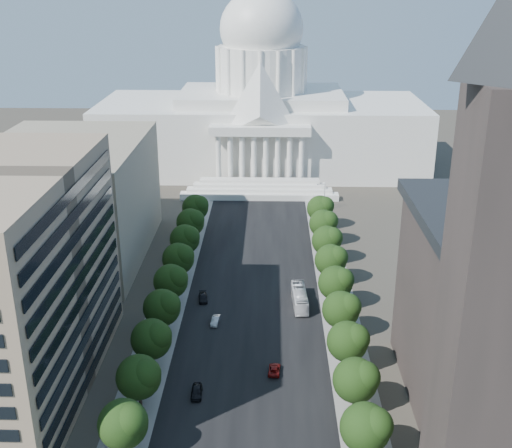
# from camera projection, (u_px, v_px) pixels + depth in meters

# --- Properties ---
(road_asphalt) EXTENTS (30.00, 260.00, 0.01)m
(road_asphalt) POSITION_uv_depth(u_px,v_px,m) (255.00, 272.00, 158.85)
(road_asphalt) COLOR black
(road_asphalt) RESTS_ON ground
(sidewalk_left) EXTENTS (8.00, 260.00, 0.02)m
(sidewalk_left) POSITION_uv_depth(u_px,v_px,m) (179.00, 271.00, 159.27)
(sidewalk_left) COLOR gray
(sidewalk_left) RESTS_ON ground
(sidewalk_right) EXTENTS (8.00, 260.00, 0.02)m
(sidewalk_right) POSITION_uv_depth(u_px,v_px,m) (332.00, 273.00, 158.43)
(sidewalk_right) COLOR gray
(sidewalk_right) RESTS_ON ground
(capitol) EXTENTS (120.00, 56.00, 73.00)m
(capitol) POSITION_uv_depth(u_px,v_px,m) (261.00, 115.00, 240.12)
(capitol) COLOR white
(capitol) RESTS_ON ground
(office_block_left_far) EXTENTS (38.00, 52.00, 30.00)m
(office_block_left_far) POSITION_uv_depth(u_px,v_px,m) (68.00, 200.00, 163.83)
(office_block_left_far) COLOR gray
(office_block_left_far) RESTS_ON ground
(tree_l_b) EXTENTS (7.79, 7.60, 9.97)m
(tree_l_b) POSITION_uv_depth(u_px,v_px,m) (125.00, 423.00, 95.19)
(tree_l_b) COLOR #33261C
(tree_l_b) RESTS_ON ground
(tree_l_c) EXTENTS (7.79, 7.60, 9.97)m
(tree_l_c) POSITION_uv_depth(u_px,v_px,m) (140.00, 376.00, 106.38)
(tree_l_c) COLOR #33261C
(tree_l_c) RESTS_ON ground
(tree_l_d) EXTENTS (7.79, 7.60, 9.97)m
(tree_l_d) POSITION_uv_depth(u_px,v_px,m) (153.00, 338.00, 117.57)
(tree_l_d) COLOR #33261C
(tree_l_d) RESTS_ON ground
(tree_l_e) EXTENTS (7.79, 7.60, 9.97)m
(tree_l_e) POSITION_uv_depth(u_px,v_px,m) (163.00, 307.00, 128.76)
(tree_l_e) COLOR #33261C
(tree_l_e) RESTS_ON ground
(tree_l_f) EXTENTS (7.79, 7.60, 9.97)m
(tree_l_f) POSITION_uv_depth(u_px,v_px,m) (172.00, 280.00, 139.95)
(tree_l_f) COLOR #33261C
(tree_l_f) RESTS_ON ground
(tree_l_g) EXTENTS (7.79, 7.60, 9.97)m
(tree_l_g) POSITION_uv_depth(u_px,v_px,m) (179.00, 258.00, 151.14)
(tree_l_g) COLOR #33261C
(tree_l_g) RESTS_ON ground
(tree_l_h) EXTENTS (7.79, 7.60, 9.97)m
(tree_l_h) POSITION_uv_depth(u_px,v_px,m) (186.00, 239.00, 162.33)
(tree_l_h) COLOR #33261C
(tree_l_h) RESTS_ON ground
(tree_l_i) EXTENTS (7.79, 7.60, 9.97)m
(tree_l_i) POSITION_uv_depth(u_px,v_px,m) (191.00, 222.00, 173.52)
(tree_l_i) COLOR #33261C
(tree_l_i) RESTS_ON ground
(tree_l_j) EXTENTS (7.79, 7.60, 9.97)m
(tree_l_j) POSITION_uv_depth(u_px,v_px,m) (196.00, 207.00, 184.71)
(tree_l_j) COLOR #33261C
(tree_l_j) RESTS_ON ground
(tree_r_b) EXTENTS (7.79, 7.60, 9.97)m
(tree_r_b) POSITION_uv_depth(u_px,v_px,m) (368.00, 427.00, 94.39)
(tree_r_b) COLOR #33261C
(tree_r_b) RESTS_ON ground
(tree_r_c) EXTENTS (7.79, 7.60, 9.97)m
(tree_r_c) POSITION_uv_depth(u_px,v_px,m) (358.00, 379.00, 105.58)
(tree_r_c) COLOR #33261C
(tree_r_c) RESTS_ON ground
(tree_r_d) EXTENTS (7.79, 7.60, 9.97)m
(tree_r_d) POSITION_uv_depth(u_px,v_px,m) (349.00, 341.00, 116.77)
(tree_r_d) COLOR #33261C
(tree_r_d) RESTS_ON ground
(tree_r_e) EXTENTS (7.79, 7.60, 9.97)m
(tree_r_e) POSITION_uv_depth(u_px,v_px,m) (343.00, 309.00, 127.96)
(tree_r_e) COLOR #33261C
(tree_r_e) RESTS_ON ground
(tree_r_f) EXTENTS (7.79, 7.60, 9.97)m
(tree_r_f) POSITION_uv_depth(u_px,v_px,m) (337.00, 282.00, 139.15)
(tree_r_f) COLOR #33261C
(tree_r_f) RESTS_ON ground
(tree_r_g) EXTENTS (7.79, 7.60, 9.97)m
(tree_r_g) POSITION_uv_depth(u_px,v_px,m) (332.00, 259.00, 150.34)
(tree_r_g) COLOR #33261C
(tree_r_g) RESTS_ON ground
(tree_r_h) EXTENTS (7.79, 7.60, 9.97)m
(tree_r_h) POSITION_uv_depth(u_px,v_px,m) (328.00, 240.00, 161.53)
(tree_r_h) COLOR #33261C
(tree_r_h) RESTS_ON ground
(tree_r_i) EXTENTS (7.79, 7.60, 9.97)m
(tree_r_i) POSITION_uv_depth(u_px,v_px,m) (324.00, 223.00, 172.72)
(tree_r_i) COLOR #33261C
(tree_r_i) RESTS_ON ground
(tree_r_j) EXTENTS (7.79, 7.60, 9.97)m
(tree_r_j) POSITION_uv_depth(u_px,v_px,m) (321.00, 208.00, 183.91)
(tree_r_j) COLOR #33261C
(tree_r_j) RESTS_ON ground
(streetlight_b) EXTENTS (2.61, 0.44, 9.00)m
(streetlight_b) POSITION_uv_depth(u_px,v_px,m) (368.00, 386.00, 105.02)
(streetlight_b) COLOR gray
(streetlight_b) RESTS_ON ground
(streetlight_c) EXTENTS (2.61, 0.44, 9.00)m
(streetlight_c) POSITION_uv_depth(u_px,v_px,m) (350.00, 311.00, 128.33)
(streetlight_c) COLOR gray
(streetlight_c) RESTS_ON ground
(streetlight_d) EXTENTS (2.61, 0.44, 9.00)m
(streetlight_d) POSITION_uv_depth(u_px,v_px,m) (338.00, 260.00, 151.65)
(streetlight_d) COLOR gray
(streetlight_d) RESTS_ON ground
(streetlight_e) EXTENTS (2.61, 0.44, 9.00)m
(streetlight_e) POSITION_uv_depth(u_px,v_px,m) (329.00, 222.00, 174.96)
(streetlight_e) COLOR gray
(streetlight_e) RESTS_ON ground
(streetlight_f) EXTENTS (2.61, 0.44, 9.00)m
(streetlight_f) POSITION_uv_depth(u_px,v_px,m) (323.00, 193.00, 198.27)
(streetlight_f) COLOR gray
(streetlight_f) RESTS_ON ground
(car_dark_a) EXTENTS (2.04, 4.73, 1.59)m
(car_dark_a) POSITION_uv_depth(u_px,v_px,m) (197.00, 392.00, 111.81)
(car_dark_a) COLOR black
(car_dark_a) RESTS_ON ground
(car_silver) EXTENTS (1.96, 4.45, 1.42)m
(car_silver) POSITION_uv_depth(u_px,v_px,m) (215.00, 320.00, 135.10)
(car_silver) COLOR #A9ACB1
(car_silver) RESTS_ON ground
(car_red) EXTENTS (2.45, 4.73, 1.27)m
(car_red) POSITION_uv_depth(u_px,v_px,m) (274.00, 370.00, 118.34)
(car_red) COLOR maroon
(car_red) RESTS_ON ground
(car_dark_b) EXTENTS (2.54, 5.01, 1.40)m
(car_dark_b) POSITION_uv_depth(u_px,v_px,m) (203.00, 298.00, 144.67)
(car_dark_b) COLOR black
(car_dark_b) RESTS_ON ground
(city_bus) EXTENTS (3.53, 12.63, 3.48)m
(city_bus) POSITION_uv_depth(u_px,v_px,m) (300.00, 298.00, 142.52)
(city_bus) COLOR silver
(city_bus) RESTS_ON ground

